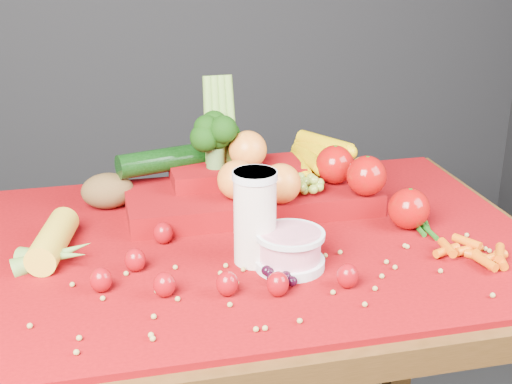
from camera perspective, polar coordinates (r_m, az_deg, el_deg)
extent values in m
cube|color=#311E0B|center=(1.39, 0.19, -5.10)|extent=(1.10, 0.80, 0.05)
cube|color=#311E0B|center=(1.84, -17.40, -12.36)|extent=(0.06, 0.06, 0.70)
cube|color=#311E0B|center=(1.99, 11.64, -9.07)|extent=(0.06, 0.06, 0.70)
cube|color=#7F0408|center=(1.38, 0.19, -3.94)|extent=(1.05, 0.75, 0.01)
cylinder|color=beige|center=(1.25, -0.09, -2.04)|extent=(0.07, 0.07, 0.17)
cylinder|color=silver|center=(1.22, -0.09, 1.35)|extent=(0.08, 0.08, 0.01)
cylinder|color=silver|center=(1.26, 2.71, -5.67)|extent=(0.12, 0.12, 0.02)
cylinder|color=#CD7F92|center=(1.25, 2.74, -4.29)|extent=(0.11, 0.11, 0.05)
cylinder|color=silver|center=(1.24, 2.75, -3.42)|extent=(0.12, 0.12, 0.01)
ellipsoid|color=#8B0008|center=(1.26, -9.65, -5.37)|extent=(0.04, 0.04, 0.04)
cone|color=#144B0D|center=(1.25, -9.71, -4.55)|extent=(0.03, 0.03, 0.01)
ellipsoid|color=#8B0008|center=(1.21, -12.30, -6.88)|extent=(0.04, 0.04, 0.04)
cone|color=#144B0D|center=(1.20, -12.37, -6.03)|extent=(0.03, 0.03, 0.01)
ellipsoid|color=#8B0008|center=(1.18, -7.33, -7.36)|extent=(0.04, 0.04, 0.04)
cone|color=#144B0D|center=(1.17, -7.38, -6.49)|extent=(0.03, 0.03, 0.01)
ellipsoid|color=#8B0008|center=(1.17, -2.31, -7.33)|extent=(0.04, 0.04, 0.04)
cone|color=#144B0D|center=(1.16, -2.33, -6.46)|extent=(0.03, 0.03, 0.01)
ellipsoid|color=#8B0008|center=(1.17, 1.76, -7.36)|extent=(0.04, 0.04, 0.04)
cone|color=#144B0D|center=(1.16, 1.77, -6.49)|extent=(0.03, 0.03, 0.01)
ellipsoid|color=#8B0008|center=(1.20, 7.33, -6.67)|extent=(0.04, 0.04, 0.04)
cone|color=#144B0D|center=(1.19, 7.38, -5.81)|extent=(0.03, 0.03, 0.01)
ellipsoid|color=#8B0008|center=(1.36, -7.44, -3.27)|extent=(0.04, 0.04, 0.04)
cone|color=#144B0D|center=(1.35, -7.48, -2.49)|extent=(0.03, 0.03, 0.01)
cylinder|color=gold|center=(1.35, -15.93, -3.73)|extent=(0.09, 0.19, 0.06)
ellipsoid|color=#533B1D|center=(1.53, -11.79, 0.09)|extent=(0.11, 0.08, 0.08)
cube|color=#7F0408|center=(1.50, -0.40, -0.48)|extent=(0.52, 0.22, 0.04)
cube|color=#7F0408|center=(1.53, -1.55, 1.53)|extent=(0.28, 0.12, 0.03)
sphere|color=#9F0004|center=(1.46, 8.84, 1.29)|extent=(0.08, 0.08, 0.08)
sphere|color=#9F0004|center=(1.43, 12.14, -1.30)|extent=(0.08, 0.08, 0.08)
sphere|color=#9F0004|center=(1.52, 6.33, 2.20)|extent=(0.08, 0.08, 0.08)
sphere|color=#BE571D|center=(1.43, -1.52, 0.98)|extent=(0.08, 0.08, 0.08)
sphere|color=#BE571D|center=(1.41, 2.01, 0.68)|extent=(0.08, 0.08, 0.08)
sphere|color=#BE571D|center=(1.50, -0.66, 3.41)|extent=(0.08, 0.08, 0.08)
cylinder|color=#D0AE01|center=(1.58, 3.57, 2.17)|extent=(0.06, 0.16, 0.04)
cylinder|color=#D0AE01|center=(1.58, 4.28, 2.74)|extent=(0.04, 0.15, 0.04)
cylinder|color=#D0AE01|center=(1.58, 4.99, 3.30)|extent=(0.07, 0.16, 0.04)
cylinder|color=#D0AE01|center=(1.58, 5.52, 3.85)|extent=(0.10, 0.15, 0.04)
cylinder|color=#3F662D|center=(1.51, -3.25, 2.82)|extent=(0.04, 0.04, 0.04)
cylinder|color=olive|center=(1.53, -3.78, 5.13)|extent=(0.03, 0.06, 0.22)
cylinder|color=olive|center=(1.53, -3.19, 5.18)|extent=(0.02, 0.06, 0.22)
cylinder|color=olive|center=(1.53, -2.60, 5.22)|extent=(0.02, 0.06, 0.22)
cylinder|color=olive|center=(1.54, -2.01, 5.26)|extent=(0.03, 0.06, 0.22)
cylinder|color=black|center=(1.54, -6.99, 2.60)|extent=(0.23, 0.11, 0.05)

